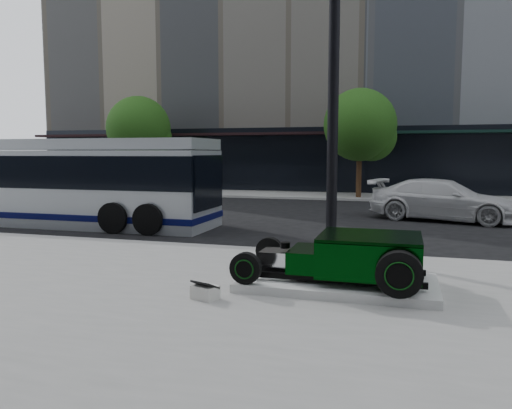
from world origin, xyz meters
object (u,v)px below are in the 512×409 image
(transit_bus, at_px, (48,181))
(white_sedan, at_px, (443,200))
(hot_rod, at_px, (357,256))
(lamppost, at_px, (333,88))

(transit_bus, bearing_deg, white_sedan, 19.39)
(hot_rod, xyz_separation_m, lamppost, (-0.84, 2.77, 3.23))
(hot_rod, distance_m, lamppost, 4.34)
(transit_bus, xyz_separation_m, white_sedan, (13.34, 4.70, -0.73))
(lamppost, bearing_deg, transit_bus, 162.80)
(hot_rod, xyz_separation_m, white_sedan, (2.16, 10.67, 0.06))
(hot_rod, relative_size, transit_bus, 0.27)
(hot_rod, height_order, lamppost, lamppost)
(lamppost, bearing_deg, hot_rod, -73.17)
(hot_rod, height_order, transit_bus, transit_bus)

